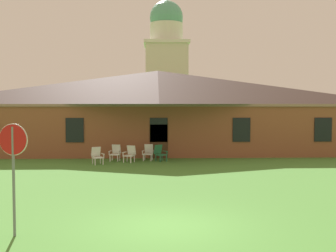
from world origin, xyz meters
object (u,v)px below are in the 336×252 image
at_px(stop_sign, 13,156).
at_px(lawn_chair_middle, 148,152).
at_px(lawn_chair_by_porch, 97,155).
at_px(lawn_chair_left_end, 130,154).
at_px(lawn_chair_right_end, 160,153).
at_px(lawn_chair_near_door, 115,152).

height_order(stop_sign, lawn_chair_middle, stop_sign).
bearing_deg(lawn_chair_by_porch, lawn_chair_left_end, 23.18).
bearing_deg(lawn_chair_by_porch, lawn_chair_right_end, 18.14).
relative_size(lawn_chair_near_door, lawn_chair_left_end, 1.00).
distance_m(lawn_chair_by_porch, lawn_chair_right_end, 3.71).
distance_m(lawn_chair_by_porch, lawn_chair_near_door, 1.67).
xyz_separation_m(lawn_chair_by_porch, lawn_chair_right_end, (3.52, 1.15, 0.00)).
bearing_deg(lawn_chair_left_end, lawn_chair_middle, 36.26).
relative_size(stop_sign, lawn_chair_right_end, 2.98).
distance_m(stop_sign, lawn_chair_right_end, 14.53).
bearing_deg(lawn_chair_middle, stop_sign, -102.64).
bearing_deg(lawn_chair_by_porch, stop_sign, -91.66).
xyz_separation_m(stop_sign, lawn_chair_near_door, (1.27, 14.16, -1.53)).
relative_size(lawn_chair_by_porch, lawn_chair_right_end, 1.00).
distance_m(stop_sign, lawn_chair_by_porch, 12.85).
xyz_separation_m(lawn_chair_by_porch, lawn_chair_left_end, (1.79, 0.77, 0.00)).
height_order(stop_sign, lawn_chair_by_porch, stop_sign).
xyz_separation_m(lawn_chair_near_door, lawn_chair_left_end, (0.89, -0.64, 0.00)).
bearing_deg(stop_sign, lawn_chair_middle, 77.36).
bearing_deg(lawn_chair_near_door, stop_sign, -95.12).
xyz_separation_m(stop_sign, lawn_chair_right_end, (3.89, 13.91, -1.53)).
distance_m(stop_sign, lawn_chair_left_end, 13.78).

